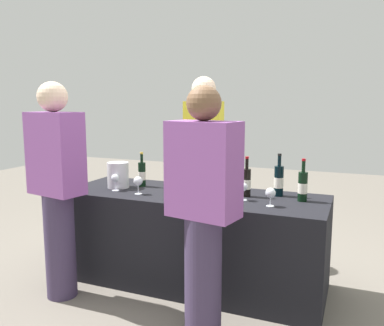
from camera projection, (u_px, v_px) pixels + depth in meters
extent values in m
plane|color=slate|center=(192.00, 281.00, 3.37)|extent=(12.00, 12.00, 0.00)
cube|color=black|center=(192.00, 238.00, 3.31)|extent=(2.13, 0.75, 0.75)
cylinder|color=black|center=(142.00, 174.00, 3.51)|extent=(0.07, 0.07, 0.21)
cylinder|color=black|center=(142.00, 158.00, 3.49)|extent=(0.02, 0.02, 0.08)
cylinder|color=gold|center=(142.00, 153.00, 3.49)|extent=(0.03, 0.03, 0.02)
cylinder|color=silver|center=(142.00, 176.00, 3.52)|extent=(0.07, 0.07, 0.07)
cylinder|color=black|center=(188.00, 178.00, 3.38)|extent=(0.07, 0.07, 0.20)
cylinder|color=black|center=(188.00, 161.00, 3.36)|extent=(0.03, 0.03, 0.08)
cylinder|color=gold|center=(188.00, 156.00, 3.35)|extent=(0.03, 0.03, 0.02)
cylinder|color=silver|center=(188.00, 179.00, 3.38)|extent=(0.07, 0.07, 0.07)
cylinder|color=black|center=(204.00, 178.00, 3.33)|extent=(0.06, 0.06, 0.22)
cylinder|color=black|center=(204.00, 159.00, 3.30)|extent=(0.02, 0.02, 0.09)
cylinder|color=gold|center=(204.00, 153.00, 3.29)|extent=(0.03, 0.03, 0.02)
cylinder|color=silver|center=(204.00, 179.00, 3.33)|extent=(0.07, 0.07, 0.08)
cylinder|color=black|center=(247.00, 183.00, 3.14)|extent=(0.07, 0.07, 0.22)
cylinder|color=black|center=(247.00, 164.00, 3.11)|extent=(0.03, 0.03, 0.08)
cylinder|color=maroon|center=(247.00, 158.00, 3.11)|extent=(0.03, 0.03, 0.02)
cylinder|color=silver|center=(246.00, 184.00, 3.14)|extent=(0.07, 0.07, 0.08)
cylinder|color=black|center=(279.00, 181.00, 3.15)|extent=(0.07, 0.07, 0.24)
cylinder|color=black|center=(279.00, 161.00, 3.13)|extent=(0.03, 0.03, 0.08)
cylinder|color=black|center=(280.00, 155.00, 3.12)|extent=(0.03, 0.03, 0.02)
cylinder|color=silver|center=(279.00, 183.00, 3.16)|extent=(0.07, 0.07, 0.08)
cylinder|color=black|center=(303.00, 187.00, 2.99)|extent=(0.07, 0.07, 0.22)
cylinder|color=black|center=(304.00, 167.00, 2.96)|extent=(0.03, 0.03, 0.08)
cylinder|color=maroon|center=(304.00, 160.00, 2.96)|extent=(0.03, 0.03, 0.02)
cylinder|color=silver|center=(303.00, 188.00, 2.99)|extent=(0.07, 0.07, 0.08)
cylinder|color=silver|center=(116.00, 190.00, 3.36)|extent=(0.06, 0.06, 0.00)
cylinder|color=silver|center=(115.00, 186.00, 3.35)|extent=(0.01, 0.01, 0.07)
sphere|color=silver|center=(115.00, 178.00, 3.34)|extent=(0.07, 0.07, 0.07)
cylinder|color=silver|center=(138.00, 194.00, 3.23)|extent=(0.06, 0.06, 0.00)
cylinder|color=silver|center=(138.00, 189.00, 3.22)|extent=(0.01, 0.01, 0.07)
sphere|color=silver|center=(138.00, 181.00, 3.21)|extent=(0.07, 0.07, 0.07)
cylinder|color=silver|center=(185.00, 194.00, 3.21)|extent=(0.06, 0.06, 0.00)
cylinder|color=silver|center=(185.00, 190.00, 3.20)|extent=(0.01, 0.01, 0.07)
sphere|color=silver|center=(185.00, 182.00, 3.19)|extent=(0.06, 0.06, 0.06)
sphere|color=#590C19|center=(185.00, 183.00, 3.20)|extent=(0.03, 0.03, 0.03)
cylinder|color=silver|center=(218.00, 202.00, 2.98)|extent=(0.06, 0.06, 0.00)
cylinder|color=silver|center=(218.00, 196.00, 2.97)|extent=(0.01, 0.01, 0.08)
sphere|color=silver|center=(218.00, 188.00, 2.96)|extent=(0.06, 0.06, 0.06)
cylinder|color=silver|center=(243.00, 200.00, 3.03)|extent=(0.06, 0.06, 0.00)
cylinder|color=silver|center=(243.00, 195.00, 3.02)|extent=(0.01, 0.01, 0.07)
sphere|color=silver|center=(243.00, 187.00, 3.01)|extent=(0.06, 0.06, 0.06)
sphere|color=#590C19|center=(243.00, 188.00, 3.01)|extent=(0.03, 0.03, 0.03)
cylinder|color=silver|center=(270.00, 206.00, 2.85)|extent=(0.06, 0.06, 0.00)
cylinder|color=silver|center=(270.00, 202.00, 2.85)|extent=(0.01, 0.01, 0.06)
sphere|color=silver|center=(271.00, 193.00, 2.84)|extent=(0.07, 0.07, 0.07)
sphere|color=#590C19|center=(270.00, 195.00, 2.84)|extent=(0.04, 0.04, 0.04)
cylinder|color=silver|center=(118.00, 175.00, 3.47)|extent=(0.18, 0.18, 0.22)
cylinder|color=#3F3351|center=(203.00, 211.00, 3.95)|extent=(0.19, 0.19, 0.85)
cube|color=yellow|center=(204.00, 135.00, 3.83)|extent=(0.36, 0.21, 0.64)
sphere|color=beige|center=(204.00, 89.00, 3.77)|extent=(0.23, 0.23, 0.23)
cylinder|color=#3F3351|center=(60.00, 245.00, 3.07)|extent=(0.23, 0.23, 0.81)
cube|color=#8C4C99|center=(55.00, 153.00, 2.96)|extent=(0.45, 0.30, 0.61)
sphere|color=beige|center=(52.00, 97.00, 2.90)|extent=(0.22, 0.22, 0.22)
cylinder|color=#3F3351|center=(203.00, 276.00, 2.55)|extent=(0.24, 0.24, 0.79)
cube|color=#8C4C99|center=(204.00, 170.00, 2.45)|extent=(0.47, 0.31, 0.59)
sphere|color=brown|center=(204.00, 103.00, 2.39)|extent=(0.21, 0.21, 0.21)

